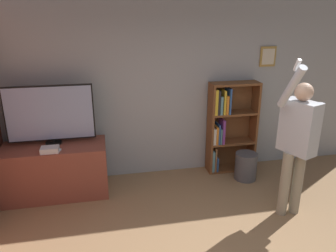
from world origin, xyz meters
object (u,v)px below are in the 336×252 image
object	(u,v)px
television	(50,114)
waste_bin	(246,166)
bookshelf	(227,126)
game_console	(50,150)
person	(298,138)

from	to	relation	value
television	waste_bin	distance (m)	3.03
waste_bin	bookshelf	bearing A→B (deg)	118.02
game_console	waste_bin	distance (m)	2.94
game_console	bookshelf	distance (m)	2.72
television	game_console	bearing A→B (deg)	-92.35
game_console	bookshelf	xyz separation A→B (m)	(2.68, 0.46, -0.02)
television	person	bearing A→B (deg)	-21.59
television	game_console	size ratio (longest dim) A/B	5.06
game_console	waste_bin	size ratio (longest dim) A/B	0.54
television	person	distance (m)	3.26
bookshelf	waste_bin	size ratio (longest dim) A/B	3.43
person	waste_bin	world-z (taller)	person
television	game_console	xyz separation A→B (m)	(-0.01, -0.29, -0.40)
television	bookshelf	world-z (taller)	television
game_console	waste_bin	bearing A→B (deg)	1.71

